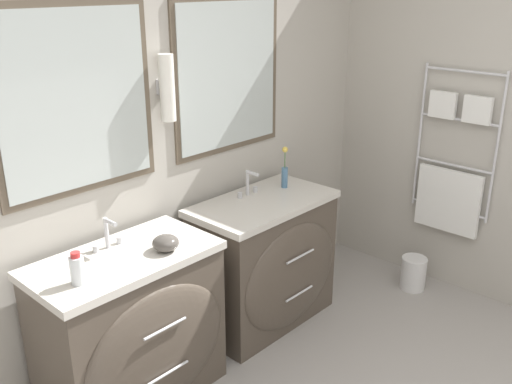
% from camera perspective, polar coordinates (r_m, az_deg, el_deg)
% --- Properties ---
extents(wall_back, '(5.56, 0.16, 2.60)m').
position_cam_1_polar(wall_back, '(3.17, -12.20, 5.18)').
color(wall_back, '#B2ADA3').
rests_on(wall_back, ground_plane).
extents(wall_right, '(0.13, 4.11, 2.60)m').
position_cam_1_polar(wall_right, '(4.06, 22.60, 7.14)').
color(wall_right, '#B2ADA3').
rests_on(wall_right, ground_plane).
extents(vanity_left, '(0.94, 0.56, 0.84)m').
position_cam_1_polar(vanity_left, '(3.09, -12.15, -13.28)').
color(vanity_left, '#4C4238').
rests_on(vanity_left, ground_plane).
extents(vanity_right, '(0.94, 0.56, 0.84)m').
position_cam_1_polar(vanity_right, '(3.67, 1.08, -6.96)').
color(vanity_right, '#4C4238').
rests_on(vanity_right, ground_plane).
extents(faucet_left, '(0.17, 0.11, 0.16)m').
position_cam_1_polar(faucet_left, '(2.97, -14.60, -4.13)').
color(faucet_left, silver).
rests_on(faucet_left, vanity_left).
extents(faucet_right, '(0.17, 0.11, 0.16)m').
position_cam_1_polar(faucet_right, '(3.57, -0.73, 0.82)').
color(faucet_right, silver).
rests_on(faucet_right, vanity_right).
extents(toiletry_bottle, '(0.07, 0.07, 0.16)m').
position_cam_1_polar(toiletry_bottle, '(2.68, -17.46, -7.38)').
color(toiletry_bottle, silver).
rests_on(toiletry_bottle, vanity_left).
extents(amenity_bowl, '(0.14, 0.14, 0.08)m').
position_cam_1_polar(amenity_bowl, '(2.90, -9.03, -5.06)').
color(amenity_bowl, '#4C4742').
rests_on(amenity_bowl, vanity_left).
extents(flower_vase, '(0.04, 0.04, 0.28)m').
position_cam_1_polar(flower_vase, '(3.71, 2.88, 1.99)').
color(flower_vase, teal).
rests_on(flower_vase, vanity_right).
extents(waste_bin, '(0.18, 0.18, 0.24)m').
position_cam_1_polar(waste_bin, '(4.33, 15.47, -7.75)').
color(waste_bin, silver).
rests_on(waste_bin, ground_plane).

